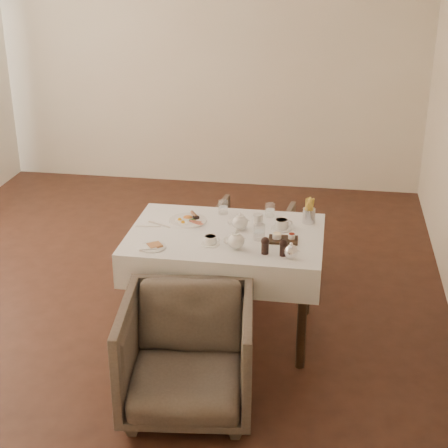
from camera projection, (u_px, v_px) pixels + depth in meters
name	position (u px, v px, depth m)	size (l,w,h in m)	color
table	(226.00, 249.00, 4.57)	(1.28, 0.88, 0.75)	black
armchair_near	(187.00, 355.00, 3.94)	(0.74, 0.77, 0.70)	#4A3E36
armchair_far	(251.00, 240.00, 5.54)	(0.61, 0.62, 0.57)	#4A3E36
breakfast_plate	(188.00, 220.00, 4.71)	(0.26, 0.26, 0.03)	white
side_plate	(152.00, 247.00, 4.31)	(0.18, 0.17, 0.02)	white
teapot_centre	(240.00, 221.00, 4.56)	(0.15, 0.12, 0.12)	white
teapot_front	(236.00, 240.00, 4.29)	(0.15, 0.11, 0.12)	white
creamer	(258.00, 219.00, 4.63)	(0.06, 0.06, 0.08)	white
teacup_near	(210.00, 241.00, 4.35)	(0.12, 0.12, 0.06)	white
teacup_far	(282.00, 225.00, 4.57)	(0.14, 0.14, 0.07)	white
glass_left	(223.00, 207.00, 4.81)	(0.07, 0.07, 0.10)	silver
glass_mid	(259.00, 232.00, 4.41)	(0.07, 0.07, 0.10)	silver
glass_right	(270.00, 210.00, 4.77)	(0.07, 0.07, 0.10)	silver
condiment_board	(283.00, 239.00, 4.40)	(0.19, 0.13, 0.05)	black
pepper_mill_left	(265.00, 245.00, 4.22)	(0.05, 0.05, 0.11)	black
pepper_mill_right	(283.00, 248.00, 4.19)	(0.05, 0.05, 0.11)	black
silver_pot	(291.00, 250.00, 4.15)	(0.10, 0.08, 0.11)	white
fries_cup	(309.00, 212.00, 4.65)	(0.09, 0.09, 0.18)	silver
cutlery_fork	(159.00, 224.00, 4.65)	(0.02, 0.19, 0.00)	silver
cutlery_knife	(148.00, 226.00, 4.62)	(0.01, 0.17, 0.00)	silver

